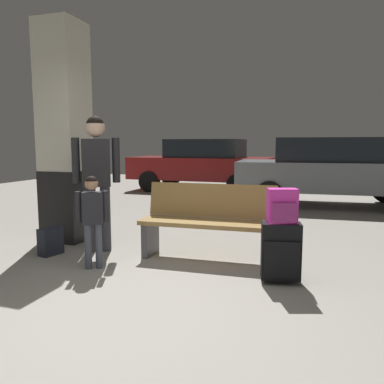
{
  "coord_description": "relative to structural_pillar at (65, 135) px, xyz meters",
  "views": [
    {
      "loc": [
        1.44,
        -2.66,
        1.37
      ],
      "look_at": [
        0.18,
        1.3,
        0.85
      ],
      "focal_mm": 35.8,
      "sensor_mm": 36.0,
      "label": 1
    }
  ],
  "objects": [
    {
      "name": "ground_plane",
      "position": [
        1.91,
        2.03,
        -1.56
      ],
      "size": [
        18.0,
        18.0,
        0.1
      ],
      "primitive_type": "cube",
      "color": "gray"
    },
    {
      "name": "structural_pillar",
      "position": [
        0.0,
        0.0,
        0.0
      ],
      "size": [
        0.57,
        0.57,
        3.03
      ],
      "color": "black",
      "rests_on": "ground_plane"
    },
    {
      "name": "bench",
      "position": [
        2.16,
        -0.26,
        -1.06
      ],
      "size": [
        1.62,
        0.57,
        0.89
      ],
      "color": "#9E7A42",
      "rests_on": "ground_plane"
    },
    {
      "name": "suitcase",
      "position": [
        3.07,
        -0.87,
        -1.18
      ],
      "size": [
        0.41,
        0.29,
        0.6
      ],
      "color": "black",
      "rests_on": "ground_plane"
    },
    {
      "name": "backpack_bright",
      "position": [
        3.07,
        -0.87,
        -0.73
      ],
      "size": [
        0.32,
        0.26,
        0.34
      ],
      "color": "#D833A5",
      "rests_on": "suitcase"
    },
    {
      "name": "child",
      "position": [
        1.06,
        -1.04,
        -0.87
      ],
      "size": [
        0.32,
        0.2,
        1.03
      ],
      "color": "#4C5160",
      "rests_on": "ground_plane"
    },
    {
      "name": "adult",
      "position": [
        0.74,
        -0.41,
        -0.44
      ],
      "size": [
        0.52,
        0.35,
        1.72
      ],
      "color": "#38383D",
      "rests_on": "ground_plane"
    },
    {
      "name": "backpack_dark_floor",
      "position": [
        0.26,
        -0.74,
        -1.34
      ],
      "size": [
        0.25,
        0.31,
        0.34
      ],
      "color": "#1E232D",
      "rests_on": "ground_plane"
    },
    {
      "name": "parked_car_near",
      "position": [
        3.69,
        4.4,
        -0.7
      ],
      "size": [
        4.19,
        1.97,
        1.51
      ],
      "color": "slate",
      "rests_on": "ground_plane"
    },
    {
      "name": "parked_car_far",
      "position": [
        0.21,
        6.2,
        -0.7
      ],
      "size": [
        4.15,
        1.9,
        1.51
      ],
      "color": "maroon",
      "rests_on": "ground_plane"
    }
  ]
}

